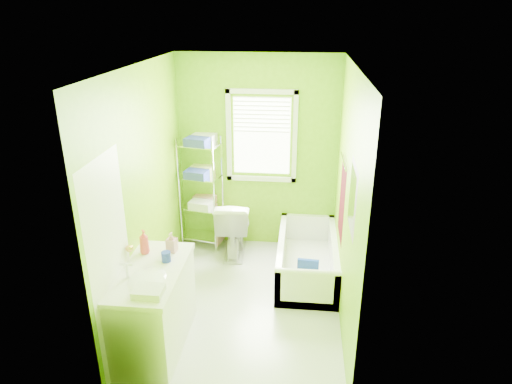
# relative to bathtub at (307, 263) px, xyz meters

# --- Properties ---
(ground) EXTENTS (2.90, 2.90, 0.00)m
(ground) POSITION_rel_bathtub_xyz_m (-0.69, -0.65, -0.16)
(ground) COLOR silver
(ground) RESTS_ON ground
(room_envelope) EXTENTS (2.14, 2.94, 2.62)m
(room_envelope) POSITION_rel_bathtub_xyz_m (-0.69, -0.65, 1.39)
(room_envelope) COLOR #6EAA08
(room_envelope) RESTS_ON ground
(window) EXTENTS (0.92, 0.05, 1.22)m
(window) POSITION_rel_bathtub_xyz_m (-0.64, 0.78, 1.46)
(window) COLOR white
(window) RESTS_ON ground
(door) EXTENTS (0.09, 0.80, 2.00)m
(door) POSITION_rel_bathtub_xyz_m (-1.73, -1.65, 0.84)
(door) COLOR white
(door) RESTS_ON ground
(right_wall_decor) EXTENTS (0.04, 1.48, 1.17)m
(right_wall_decor) POSITION_rel_bathtub_xyz_m (0.34, -0.67, 1.16)
(right_wall_decor) COLOR #48080D
(right_wall_decor) RESTS_ON ground
(bathtub) EXTENTS (0.72, 1.53, 0.50)m
(bathtub) POSITION_rel_bathtub_xyz_m (0.00, 0.00, 0.00)
(bathtub) COLOR white
(bathtub) RESTS_ON ground
(toilet) EXTENTS (0.49, 0.80, 0.79)m
(toilet) POSITION_rel_bathtub_xyz_m (-0.98, 0.45, 0.24)
(toilet) COLOR white
(toilet) RESTS_ON ground
(vanity) EXTENTS (0.58, 1.12, 1.09)m
(vanity) POSITION_rel_bathtub_xyz_m (-1.47, -1.43, 0.29)
(vanity) COLOR white
(vanity) RESTS_ON ground
(wire_shelf_unit) EXTENTS (0.58, 0.47, 1.58)m
(wire_shelf_unit) POSITION_rel_bathtub_xyz_m (-1.42, 0.63, 0.80)
(wire_shelf_unit) COLOR silver
(wire_shelf_unit) RESTS_ON ground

